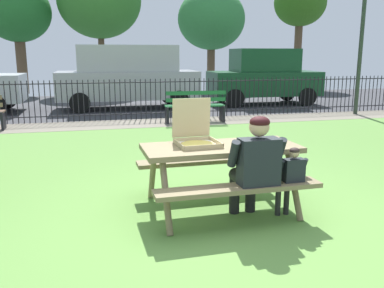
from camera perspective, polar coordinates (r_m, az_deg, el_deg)
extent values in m
cube|color=#649643|center=(6.31, -0.62, -4.47)|extent=(28.00, 11.37, 0.02)
cube|color=gray|center=(11.10, -6.53, 2.82)|extent=(28.00, 1.40, 0.01)
cube|color=#38383D|center=(15.48, -8.68, 5.43)|extent=(28.00, 7.48, 0.01)
cube|color=olive|center=(4.83, 3.97, -0.55)|extent=(1.82, 0.80, 0.06)
cube|color=olive|center=(4.37, 6.48, -6.08)|extent=(1.81, 0.32, 0.05)
cube|color=olive|center=(5.46, 1.88, -2.26)|extent=(1.81, 0.32, 0.05)
cylinder|color=olive|center=(4.37, -3.58, -7.22)|extent=(0.08, 0.44, 0.74)
cylinder|color=olive|center=(5.14, -5.43, -4.21)|extent=(0.08, 0.44, 0.74)
cylinder|color=olive|center=(4.86, 13.81, -5.51)|extent=(0.08, 0.44, 0.74)
cylinder|color=olive|center=(5.57, 9.74, -3.05)|extent=(0.08, 0.44, 0.74)
cube|color=tan|center=(4.80, 0.78, -0.15)|extent=(0.50, 0.50, 0.01)
cube|color=silver|center=(4.80, 0.78, -0.07)|extent=(0.46, 0.46, 0.00)
cube|color=tan|center=(4.58, 1.66, -0.40)|extent=(0.47, 0.04, 0.04)
cube|color=tan|center=(5.01, -0.03, 0.70)|extent=(0.47, 0.04, 0.04)
cube|color=tan|center=(4.73, -1.86, 0.00)|extent=(0.04, 0.47, 0.04)
cube|color=tan|center=(4.87, 3.34, 0.34)|extent=(0.04, 0.47, 0.04)
cube|color=tan|center=(4.98, -0.09, 3.63)|extent=(0.47, 0.08, 0.47)
cylinder|color=tan|center=(4.80, 0.78, -0.01)|extent=(0.40, 0.40, 0.01)
cylinder|color=#E3CA58|center=(4.80, 0.78, 0.07)|extent=(0.37, 0.37, 0.00)
pyramid|color=#F9D27C|center=(5.06, 8.79, 0.34)|extent=(0.26, 0.17, 0.01)
cube|color=tan|center=(5.10, 10.11, 0.43)|extent=(0.04, 0.17, 0.02)
cylinder|color=black|center=(4.85, 5.84, -6.93)|extent=(0.12, 0.12, 0.44)
cylinder|color=black|center=(4.58, 6.84, -4.81)|extent=(0.16, 0.42, 0.15)
cylinder|color=black|center=(4.92, 8.03, -6.70)|extent=(0.12, 0.12, 0.44)
cylinder|color=black|center=(4.66, 9.13, -4.59)|extent=(0.16, 0.42, 0.15)
cube|color=#1E2328|center=(4.37, 9.15, -2.58)|extent=(0.42, 0.23, 0.52)
cylinder|color=#1E2328|center=(4.30, 5.76, -1.33)|extent=(0.09, 0.21, 0.31)
cylinder|color=#1E2328|center=(4.50, 11.96, -0.90)|extent=(0.09, 0.21, 0.31)
sphere|color=tan|center=(4.31, 9.21, 2.37)|extent=(0.21, 0.21, 0.21)
ellipsoid|color=black|center=(4.29, 9.29, 3.00)|extent=(0.21, 0.20, 0.12)
cylinder|color=#262626|center=(4.86, 11.75, -7.10)|extent=(0.06, 0.06, 0.44)
cylinder|color=#262626|center=(4.69, 12.49, -4.81)|extent=(0.08, 0.22, 0.08)
cylinder|color=#262626|center=(4.90, 12.87, -6.96)|extent=(0.06, 0.06, 0.44)
cylinder|color=#262626|center=(4.74, 13.63, -4.69)|extent=(0.08, 0.22, 0.08)
cube|color=#1E2328|center=(4.59, 13.79, -3.67)|extent=(0.23, 0.12, 0.28)
cylinder|color=#1E2328|center=(4.53, 12.13, -3.06)|extent=(0.05, 0.11, 0.16)
cylinder|color=#1E2328|center=(4.66, 15.16, -2.79)|extent=(0.05, 0.11, 0.16)
sphere|color=tan|center=(4.54, 13.85, -1.19)|extent=(0.11, 0.11, 0.11)
ellipsoid|color=#302320|center=(4.53, 13.90, -0.88)|extent=(0.11, 0.11, 0.06)
cylinder|color=black|center=(11.67, -7.11, 8.41)|extent=(22.05, 0.03, 0.03)
cylinder|color=black|center=(11.76, -7.00, 4.20)|extent=(22.05, 0.03, 0.03)
cylinder|color=black|center=(11.85, -24.92, 5.12)|extent=(0.02, 0.02, 1.12)
cylinder|color=black|center=(11.83, -24.25, 5.17)|extent=(0.02, 0.02, 1.12)
cylinder|color=black|center=(11.80, -23.58, 5.22)|extent=(0.02, 0.02, 1.12)
cylinder|color=black|center=(11.78, -22.90, 5.26)|extent=(0.02, 0.02, 1.12)
cylinder|color=black|center=(11.76, -22.22, 5.31)|extent=(0.02, 0.02, 1.12)
cylinder|color=black|center=(11.74, -21.54, 5.35)|extent=(0.02, 0.02, 1.12)
cylinder|color=black|center=(11.72, -20.86, 5.39)|extent=(0.02, 0.02, 1.12)
cylinder|color=black|center=(11.70, -20.18, 5.44)|extent=(0.02, 0.02, 1.12)
cylinder|color=black|center=(11.69, -19.49, 5.48)|extent=(0.02, 0.02, 1.12)
cylinder|color=black|center=(11.68, -18.81, 5.52)|extent=(0.02, 0.02, 1.12)
cylinder|color=black|center=(11.67, -18.12, 5.56)|extent=(0.02, 0.02, 1.12)
cylinder|color=black|center=(11.66, -17.43, 5.60)|extent=(0.02, 0.02, 1.12)
cylinder|color=black|center=(11.65, -16.73, 5.64)|extent=(0.02, 0.02, 1.12)
cylinder|color=black|center=(11.64, -16.04, 5.68)|extent=(0.02, 0.02, 1.12)
cylinder|color=black|center=(11.64, -15.35, 5.72)|extent=(0.02, 0.02, 1.12)
cylinder|color=black|center=(11.63, -14.65, 5.75)|extent=(0.02, 0.02, 1.12)
cylinder|color=black|center=(11.63, -13.96, 5.79)|extent=(0.02, 0.02, 1.12)
cylinder|color=black|center=(11.63, -13.27, 5.82)|extent=(0.02, 0.02, 1.12)
cylinder|color=black|center=(11.64, -12.57, 5.86)|extent=(0.02, 0.02, 1.12)
cylinder|color=black|center=(11.64, -11.88, 5.89)|extent=(0.02, 0.02, 1.12)
cylinder|color=black|center=(11.65, -11.18, 5.93)|extent=(0.02, 0.02, 1.12)
cylinder|color=black|center=(11.65, -10.49, 5.96)|extent=(0.02, 0.02, 1.12)
cylinder|color=black|center=(11.66, -9.80, 5.99)|extent=(0.02, 0.02, 1.12)
cylinder|color=black|center=(11.67, -9.11, 6.02)|extent=(0.02, 0.02, 1.12)
cylinder|color=black|center=(11.69, -8.42, 6.05)|extent=(0.02, 0.02, 1.12)
cylinder|color=black|center=(11.70, -7.73, 6.08)|extent=(0.02, 0.02, 1.12)
cylinder|color=black|center=(11.72, -7.05, 6.10)|extent=(0.02, 0.02, 1.12)
cylinder|color=black|center=(11.73, -6.36, 6.13)|extent=(0.02, 0.02, 1.12)
cylinder|color=black|center=(11.75, -5.68, 6.15)|extent=(0.02, 0.02, 1.12)
cylinder|color=black|center=(11.77, -5.00, 6.18)|extent=(0.02, 0.02, 1.12)
cylinder|color=black|center=(11.79, -4.32, 6.20)|extent=(0.02, 0.02, 1.12)
cylinder|color=black|center=(11.82, -3.65, 6.22)|extent=(0.02, 0.02, 1.12)
cylinder|color=black|center=(11.84, -2.97, 6.24)|extent=(0.02, 0.02, 1.12)
cylinder|color=black|center=(11.87, -2.30, 6.27)|extent=(0.02, 0.02, 1.12)
cylinder|color=black|center=(11.90, -1.64, 6.29)|extent=(0.02, 0.02, 1.12)
cylinder|color=black|center=(11.93, -0.98, 6.30)|extent=(0.02, 0.02, 1.12)
cylinder|color=black|center=(11.96, -0.32, 6.32)|extent=(0.02, 0.02, 1.12)
cylinder|color=black|center=(12.00, 0.34, 6.34)|extent=(0.02, 0.02, 1.12)
cylinder|color=black|center=(12.03, 0.99, 6.35)|extent=(0.02, 0.02, 1.12)
cylinder|color=black|center=(12.07, 1.64, 6.37)|extent=(0.02, 0.02, 1.12)
cylinder|color=black|center=(12.11, 2.29, 6.38)|extent=(0.02, 0.02, 1.12)
cylinder|color=black|center=(12.14, 2.93, 6.40)|extent=(0.02, 0.02, 1.12)
cylinder|color=black|center=(12.19, 3.56, 6.41)|extent=(0.02, 0.02, 1.12)
cylinder|color=black|center=(12.23, 4.19, 6.42)|extent=(0.02, 0.02, 1.12)
cylinder|color=black|center=(12.27, 4.82, 6.43)|extent=(0.02, 0.02, 1.12)
cylinder|color=black|center=(12.32, 5.45, 6.44)|extent=(0.02, 0.02, 1.12)
cylinder|color=black|center=(12.36, 6.06, 6.45)|extent=(0.02, 0.02, 1.12)
cylinder|color=black|center=(12.41, 6.68, 6.46)|extent=(0.02, 0.02, 1.12)
cylinder|color=black|center=(12.46, 7.29, 6.46)|extent=(0.02, 0.02, 1.12)
cylinder|color=black|center=(12.51, 7.89, 6.47)|extent=(0.02, 0.02, 1.12)
cylinder|color=black|center=(12.57, 8.49, 6.48)|extent=(0.02, 0.02, 1.12)
cylinder|color=black|center=(12.62, 9.08, 6.48)|extent=(0.02, 0.02, 1.12)
cylinder|color=black|center=(12.68, 9.67, 6.49)|extent=(0.02, 0.02, 1.12)
cylinder|color=black|center=(12.73, 10.26, 6.49)|extent=(0.02, 0.02, 1.12)
cylinder|color=black|center=(12.79, 10.83, 6.49)|extent=(0.02, 0.02, 1.12)
cylinder|color=black|center=(12.85, 11.41, 6.50)|extent=(0.02, 0.02, 1.12)
cylinder|color=black|center=(12.91, 11.98, 6.50)|extent=(0.02, 0.02, 1.12)
cylinder|color=black|center=(12.97, 12.54, 6.50)|extent=(0.02, 0.02, 1.12)
cylinder|color=black|center=(13.03, 13.10, 6.50)|extent=(0.02, 0.02, 1.12)
cylinder|color=black|center=(13.10, 13.65, 6.50)|extent=(0.02, 0.02, 1.12)
cylinder|color=black|center=(13.16, 14.19, 6.50)|extent=(0.02, 0.02, 1.12)
cylinder|color=black|center=(13.23, 14.74, 6.50)|extent=(0.02, 0.02, 1.12)
cylinder|color=black|center=(13.30, 15.27, 6.49)|extent=(0.02, 0.02, 1.12)
cylinder|color=black|center=(13.36, 15.80, 6.49)|extent=(0.02, 0.02, 1.12)
cylinder|color=black|center=(13.43, 16.33, 6.49)|extent=(0.02, 0.02, 1.12)
cylinder|color=black|center=(13.50, 16.85, 6.49)|extent=(0.02, 0.02, 1.12)
cylinder|color=black|center=(13.58, 17.36, 6.48)|extent=(0.02, 0.02, 1.12)
cylinder|color=black|center=(13.65, 17.87, 6.48)|extent=(0.02, 0.02, 1.12)
cylinder|color=black|center=(13.72, 18.37, 6.47)|extent=(0.02, 0.02, 1.12)
cylinder|color=black|center=(13.80, 18.87, 6.47)|extent=(0.02, 0.02, 1.12)
cylinder|color=black|center=(13.87, 19.36, 6.46)|extent=(0.02, 0.02, 1.12)
cylinder|color=black|center=(13.95, 19.85, 6.45)|extent=(0.02, 0.02, 1.12)
cylinder|color=black|center=(14.03, 20.33, 6.45)|extent=(0.02, 0.02, 1.12)
cylinder|color=black|center=(14.11, 20.80, 6.44)|extent=(0.02, 0.02, 1.12)
cylinder|color=black|center=(14.19, 21.28, 6.43)|extent=(0.02, 0.02, 1.12)
cylinder|color=black|center=(14.27, 21.74, 6.43)|extent=(0.02, 0.02, 1.12)
cylinder|color=black|center=(14.35, 22.20, 6.42)|extent=(0.02, 0.02, 1.12)
cylinder|color=black|center=(14.43, 22.66, 6.41)|extent=(0.02, 0.02, 1.12)
cylinder|color=black|center=(14.52, 23.10, 6.40)|extent=(0.02, 0.02, 1.12)
cylinder|color=black|center=(14.60, 23.55, 6.39)|extent=(0.02, 0.02, 1.12)
cylinder|color=black|center=(14.69, 23.99, 6.38)|extent=(0.02, 0.02, 1.12)
cylinder|color=black|center=(14.77, 24.42, 6.37)|extent=(0.02, 0.02, 1.12)
cylinder|color=black|center=(14.86, 24.85, 6.36)|extent=(0.02, 0.02, 1.12)
cube|color=black|center=(11.08, -24.48, 2.95)|extent=(0.06, 0.44, 0.44)
cube|color=#1F6334|center=(11.36, 0.21, 5.38)|extent=(1.60, 0.17, 0.04)
cube|color=#1F6334|center=(11.22, 0.35, 5.29)|extent=(1.60, 0.17, 0.04)
cube|color=#1F6334|center=(11.09, 0.50, 5.21)|extent=(1.60, 0.17, 0.04)
cube|color=#1F6334|center=(11.01, 0.57, 6.10)|extent=(1.60, 0.13, 0.11)
cube|color=#1F6334|center=(10.99, 0.57, 7.03)|extent=(1.60, 0.13, 0.11)
cube|color=black|center=(11.38, 4.16, 4.24)|extent=(0.07, 0.44, 0.44)
cube|color=black|center=(11.07, -3.46, 4.03)|extent=(0.07, 0.44, 0.44)
cylinder|color=#2D382D|center=(13.56, 22.18, 12.51)|extent=(0.12, 0.12, 4.13)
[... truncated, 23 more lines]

